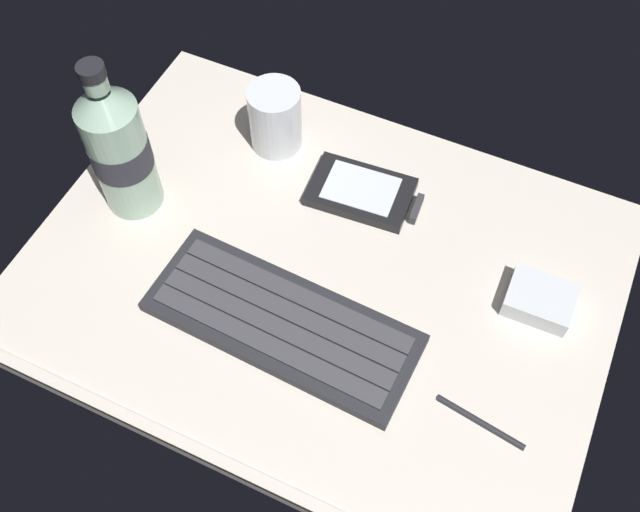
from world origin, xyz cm
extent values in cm
cube|color=beige|center=(0.00, 0.00, -1.00)|extent=(64.00, 48.00, 2.00)
cube|color=beige|center=(0.00, -23.40, 0.40)|extent=(64.00, 1.20, 0.80)
cube|color=#232328|center=(-0.73, -7.90, 0.70)|extent=(29.51, 12.41, 1.40)
cube|color=#3D3D42|center=(-0.57, -4.61, 1.55)|extent=(26.75, 3.31, 0.30)
cube|color=#3D3D42|center=(-0.68, -6.81, 1.55)|extent=(26.75, 3.31, 0.30)
cube|color=#3D3D42|center=(-0.78, -9.00, 1.55)|extent=(26.75, 3.31, 0.30)
cube|color=#3D3D42|center=(-0.89, -11.20, 1.55)|extent=(26.75, 3.31, 0.30)
cube|color=black|center=(0.50, 11.50, 0.70)|extent=(12.52, 8.45, 1.40)
cube|color=silver|center=(0.50, 11.50, 1.45)|extent=(8.81, 6.52, 0.10)
cube|color=#333338|center=(6.88, 11.96, 0.70)|extent=(1.07, 3.85, 1.12)
cylinder|color=silver|center=(-12.79, 14.86, 4.25)|extent=(6.40, 6.40, 8.50)
cylinder|color=red|center=(-12.79, 14.86, 3.26)|extent=(5.50, 5.50, 6.12)
cylinder|color=#9EC1A8|center=(-24.05, 0.11, 7.50)|extent=(6.60, 6.60, 15.00)
cone|color=#9EC1A8|center=(-24.05, 0.11, 16.40)|extent=(6.60, 6.60, 2.80)
cylinder|color=#9EC1A8|center=(-24.05, 0.11, 18.70)|extent=(2.51, 2.51, 1.80)
cylinder|color=black|center=(-24.05, 0.11, 20.20)|extent=(2.77, 2.77, 1.20)
cylinder|color=#2D2D38|center=(-24.05, 0.11, 8.25)|extent=(6.73, 6.73, 3.80)
cube|color=silver|center=(23.19, 5.84, 1.20)|extent=(7.10, 5.73, 2.40)
cylinder|color=#26262B|center=(21.70, -9.30, 0.35)|extent=(9.50, 2.07, 0.70)
camera|label=1|loc=(17.46, -37.89, 69.25)|focal=40.73mm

